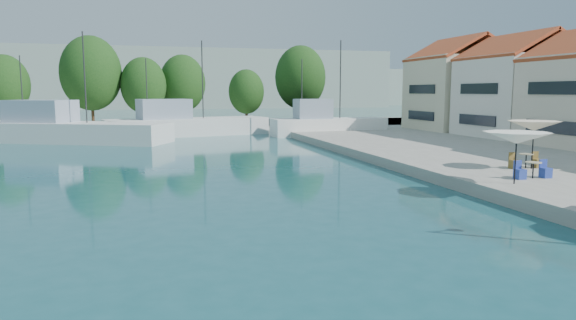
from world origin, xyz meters
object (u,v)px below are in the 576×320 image
object	(u,v)px
trawler_02	(64,130)
trawler_04	(326,125)
umbrella_cream	(534,126)
trawler_03	(184,125)
umbrella_white	(517,138)

from	to	relation	value
trawler_02	trawler_04	bearing A→B (deg)	26.92
trawler_04	umbrella_cream	world-z (taller)	trawler_04
trawler_02	trawler_04	xyz separation A→B (m)	(25.23, 0.37, 0.00)
trawler_03	umbrella_cream	distance (m)	35.73
trawler_04	umbrella_cream	distance (m)	28.53
trawler_03	umbrella_white	distance (m)	37.53
umbrella_white	trawler_04	bearing A→B (deg)	85.15
trawler_02	umbrella_cream	size ratio (longest dim) A/B	7.05
trawler_02	umbrella_white	distance (m)	38.82
trawler_04	umbrella_white	size ratio (longest dim) A/B	4.29
trawler_02	trawler_03	bearing A→B (deg)	46.57
trawler_04	umbrella_cream	bearing A→B (deg)	-89.17
umbrella_cream	umbrella_white	bearing A→B (deg)	-137.89
umbrella_white	umbrella_cream	distance (m)	5.22
trawler_03	umbrella_white	world-z (taller)	trawler_03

